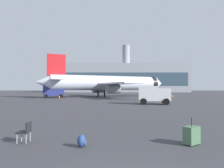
{
  "coord_description": "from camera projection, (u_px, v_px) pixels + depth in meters",
  "views": [
    {
      "loc": [
        -0.47,
        -3.87,
        2.29
      ],
      "look_at": [
        -0.59,
        29.89,
        3.0
      ],
      "focal_mm": 32.31,
      "sensor_mm": 36.0,
      "label": 1
    }
  ],
  "objects": [
    {
      "name": "airplane_at_gate",
      "position": [
        108.0,
        83.0,
        53.61
      ],
      "size": [
        34.04,
        31.25,
        10.5
      ],
      "color": "silver",
      "rests_on": "ground"
    },
    {
      "name": "service_truck",
      "position": [
        54.0,
        91.0,
        48.18
      ],
      "size": [
        5.24,
        3.68,
        2.9
      ],
      "color": "navy",
      "rests_on": "ground"
    },
    {
      "name": "cargo_van",
      "position": [
        155.0,
        94.0,
        28.74
      ],
      "size": [
        4.64,
        2.87,
        2.6
      ],
      "color": "white",
      "rests_on": "ground"
    },
    {
      "name": "safety_cone_near",
      "position": [
        56.0,
        96.0,
        53.06
      ],
      "size": [
        0.44,
        0.44,
        0.69
      ],
      "color": "#F2590C",
      "rests_on": "ground"
    },
    {
      "name": "safety_cone_mid",
      "position": [
        60.0,
        97.0,
        46.3
      ],
      "size": [
        0.44,
        0.44,
        0.64
      ],
      "color": "#F2590C",
      "rests_on": "ground"
    },
    {
      "name": "safety_cone_far",
      "position": [
        148.0,
        96.0,
        50.08
      ],
      "size": [
        0.44,
        0.44,
        0.62
      ],
      "color": "#F2590C",
      "rests_on": "ground"
    },
    {
      "name": "safety_cone_outer",
      "position": [
        173.0,
        96.0,
        52.41
      ],
      "size": [
        0.44,
        0.44,
        0.62
      ],
      "color": "#F2590C",
      "rests_on": "ground"
    },
    {
      "name": "rolling_suitcase",
      "position": [
        192.0,
        135.0,
        8.16
      ],
      "size": [
        0.75,
        0.69,
        1.1
      ],
      "color": "#476B4C",
      "rests_on": "ground"
    },
    {
      "name": "traveller_backpack",
      "position": [
        82.0,
        141.0,
        7.85
      ],
      "size": [
        0.36,
        0.4,
        0.48
      ],
      "color": "navy",
      "rests_on": "ground"
    },
    {
      "name": "gate_chair",
      "position": [
        26.0,
        131.0,
        8.51
      ],
      "size": [
        0.5,
        0.5,
        0.86
      ],
      "color": "black",
      "rests_on": "ground"
    },
    {
      "name": "terminal_building",
      "position": [
        124.0,
        78.0,
        120.82
      ],
      "size": [
        72.52,
        22.3,
        28.14
      ],
      "color": "gray",
      "rests_on": "ground"
    }
  ]
}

